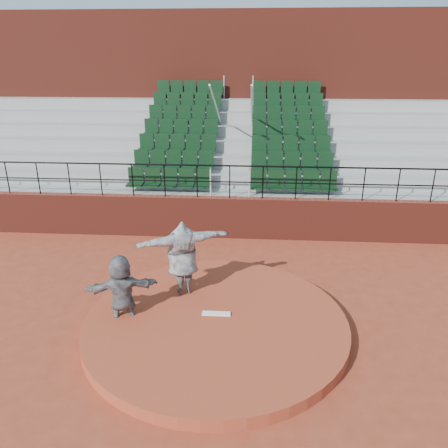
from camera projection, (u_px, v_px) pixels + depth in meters
The scene contains 9 objects.
ground at pixel (216, 328), 9.24m from camera, with size 90.00×90.00×0.00m, color maroon.
pitchers_mound at pixel (216, 323), 9.19m from camera, with size 5.50×5.50×0.25m, color #A03D23.
pitching_rubber at pixel (216, 314), 9.28m from camera, with size 0.60×0.15×0.03m, color white.
boundary_wall at pixel (230, 217), 13.65m from camera, with size 24.00×0.30×1.30m, color maroon.
wall_railing at pixel (230, 175), 13.15m from camera, with size 24.04×0.05×1.03m.
seating_deck at pixel (235, 165), 16.76m from camera, with size 24.00×5.97×4.63m.
press_box_facade at pixel (240, 99), 19.66m from camera, with size 24.00×3.00×7.10m, color maroon.
pitcher at pixel (183, 258), 9.84m from camera, with size 2.16×0.59×1.76m, color black.
fielder at pixel (122, 291), 9.07m from camera, with size 1.51×0.48×1.62m, color black.
Camera 1 is at (0.72, -7.77, 5.41)m, focal length 35.00 mm.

